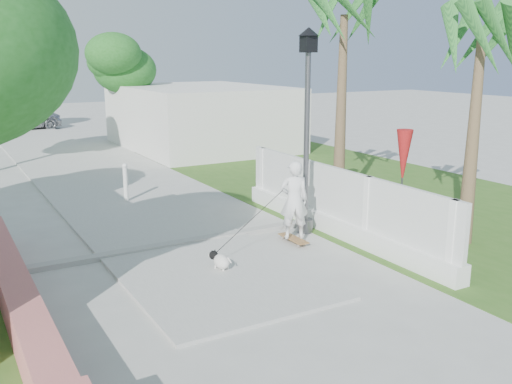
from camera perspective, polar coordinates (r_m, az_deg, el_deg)
path_strip at (r=25.23m, az=-20.01°, el=3.93°), size 3.20×36.00×0.06m
curb at (r=12.00m, az=-8.04°, el=-5.18°), size 6.50×0.25×0.10m
grass_right at (r=17.25m, az=11.42°, el=0.29°), size 8.00×20.00×0.01m
pink_wall at (r=8.93m, az=-22.28°, el=-11.02°), size 0.45×8.20×0.80m
lattice_fence at (r=12.64m, az=8.08°, el=-1.87°), size 0.35×7.00×1.50m
building_right at (r=24.90m, az=-5.61°, el=7.51°), size 6.00×8.00×2.60m
street_lamp at (r=12.39m, az=5.11°, el=6.77°), size 0.44×0.44×4.44m
bollard at (r=15.58m, az=-12.92°, el=0.98°), size 0.14×0.14×1.09m
patio_umbrella at (r=12.93m, az=14.54°, el=3.36°), size 0.36×0.36×2.30m
tree_path_right at (r=25.66m, az=-13.40°, el=12.30°), size 3.00×3.00×4.79m
palm_far at (r=14.13m, az=8.78°, el=15.85°), size 1.80×1.80×5.30m
palm_near at (r=12.31m, az=21.55°, el=13.00°), size 1.80×1.80×4.70m
skateboarder at (r=11.37m, az=0.85°, el=-2.25°), size 2.42×1.00×1.76m
dog at (r=10.52m, az=-3.61°, el=-6.86°), size 0.38×0.54×0.39m
parked_car at (r=32.68m, az=-22.78°, el=6.99°), size 4.69×2.60×1.51m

